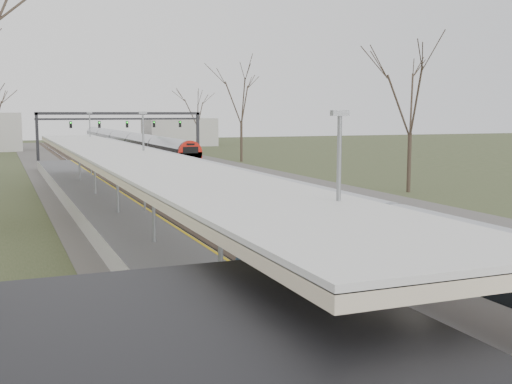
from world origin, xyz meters
The scene contains 8 objects.
track_bed centered at (0.26, 55.00, 0.06)m, with size 24.00×160.00×0.22m.
platform centered at (-9.05, 37.50, 0.50)m, with size 3.50×69.00×1.00m, color #9E9B93.
canopy centered at (-9.05, 32.99, 3.93)m, with size 4.10×50.00×3.11m.
signal_gantry centered at (0.29, 84.99, 4.91)m, with size 21.00×0.59×6.08m.
tree_east_far centered at (14.00, 42.00, 7.29)m, with size 5.00×5.00×10.30m.
train_near centered at (-2.50, 41.89, 1.48)m, with size 2.62×75.21×3.05m.
train_far centered at (4.50, 105.17, 1.48)m, with size 2.62×75.21×3.05m.
passenger centered at (-8.84, 17.04, 1.80)m, with size 0.59×0.39×1.61m, color #2B3D53.
Camera 1 is at (-14.50, 1.90, 6.01)m, focal length 45.00 mm.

